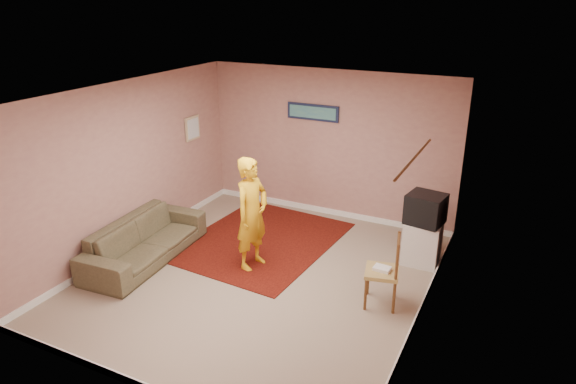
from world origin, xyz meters
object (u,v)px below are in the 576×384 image
at_px(tv_cabinet, 422,243).
at_px(person, 252,214).
at_px(sofa, 145,240).
at_px(crt_tv, 425,209).
at_px(chair_a, 422,220).
at_px(chair_b, 383,263).

distance_m(tv_cabinet, person, 2.55).
bearing_deg(person, sofa, 117.90).
distance_m(crt_tv, sofa, 4.16).
distance_m(tv_cabinet, chair_a, 0.33).
distance_m(crt_tv, chair_b, 1.38).
xyz_separation_m(tv_cabinet, person, (-2.20, -1.19, 0.51)).
xyz_separation_m(chair_b, person, (-1.97, 0.14, 0.24)).
distance_m(tv_cabinet, chair_b, 1.37).
height_order(tv_cabinet, person, person).
bearing_deg(crt_tv, sofa, -146.05).
distance_m(chair_b, person, 1.99).
height_order(chair_b, sofa, chair_b).
relative_size(crt_tv, chair_b, 1.10).
bearing_deg(sofa, person, -74.89).
relative_size(chair_b, sofa, 0.24).
relative_size(crt_tv, chair_a, 1.07).
xyz_separation_m(tv_cabinet, sofa, (-3.75, -1.72, -0.01)).
xyz_separation_m(crt_tv, chair_a, (-0.06, 0.16, -0.26)).
bearing_deg(tv_cabinet, sofa, -155.32).
bearing_deg(crt_tv, chair_b, -90.29).
height_order(chair_a, sofa, chair_a).
bearing_deg(chair_b, sofa, -96.62).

